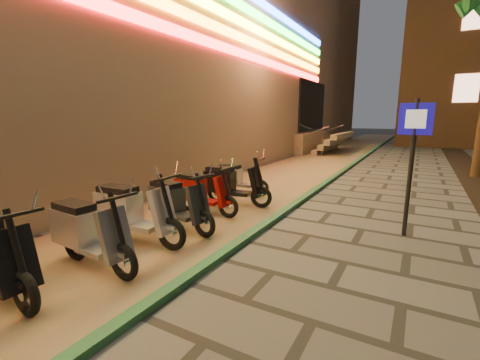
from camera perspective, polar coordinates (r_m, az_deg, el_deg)
The scene contains 11 objects.
ground at distance 3.58m, azimuth -6.30°, elevation -26.76°, with size 120.00×120.00×0.00m, color #474442.
parking_strip at distance 13.18m, azimuth 9.91°, elevation 1.53°, with size 3.40×60.00×0.01m, color #8C7251.
green_curb at distance 12.72m, azimuth 17.15°, elevation 1.05°, with size 0.18×60.00×0.10m, color #246137.
mall_building at distance 21.75m, azimuth -26.83°, elevation 24.21°, with size 24.23×44.00×15.00m.
pedestrian_sign at distance 6.53m, azimuth 28.35°, elevation 4.83°, with size 0.55×0.10×2.51m.
scooter_5 at distance 5.28m, azimuth -25.64°, elevation -8.35°, with size 1.73×0.61×1.22m.
scooter_6 at distance 5.97m, azimuth -18.84°, elevation -5.32°, with size 1.83×0.64×1.29m.
scooter_7 at distance 6.47m, azimuth -11.47°, elevation -4.03°, with size 1.70×0.72×1.19m.
scooter_8 at distance 7.41m, azimuth -7.24°, elevation -2.10°, with size 1.62×0.57×1.15m.
scooter_9 at distance 8.05m, azimuth -1.85°, elevation -0.66°, with size 1.76×0.70×1.24m.
scooter_10 at distance 9.19m, azimuth -0.43°, elevation 0.41°, with size 1.53×0.54×1.08m.
Camera 1 is at (1.68, -2.27, 2.21)m, focal length 24.00 mm.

